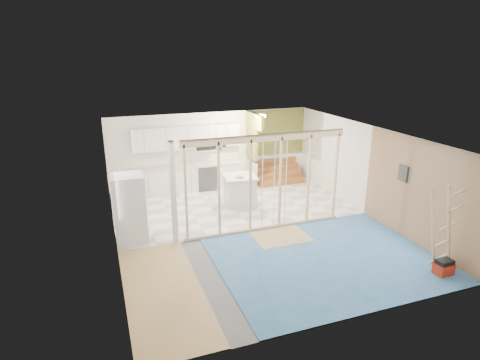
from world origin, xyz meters
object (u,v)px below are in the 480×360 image
object	(u,v)px
toolbox	(444,267)
island	(240,191)
ladder	(443,228)
fridge	(130,209)

from	to	relation	value
toolbox	island	bearing A→B (deg)	115.14
ladder	fridge	bearing A→B (deg)	146.25
fridge	toolbox	size ratio (longest dim) A/B	4.60
toolbox	fridge	bearing A→B (deg)	145.66
toolbox	ladder	size ratio (longest dim) A/B	0.19
toolbox	ladder	world-z (taller)	ladder
fridge	toolbox	world-z (taller)	fridge
island	ladder	world-z (taller)	ladder
island	ladder	xyz separation A→B (m)	(2.74, -5.09, 0.53)
toolbox	ladder	bearing A→B (deg)	83.13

